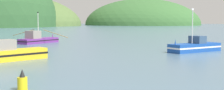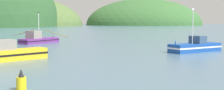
% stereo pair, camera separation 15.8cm
% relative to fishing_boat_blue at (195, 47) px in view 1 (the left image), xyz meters
% --- Properties ---
extents(hill_far_left, '(111.12, 88.90, 44.03)m').
position_rel_fishing_boat_blue_xyz_m(hill_far_left, '(-113.54, 159.00, -0.69)').
color(hill_far_left, '#516B38').
rests_on(hill_far_left, ground).
extents(hill_far_center, '(85.64, 68.51, 38.91)m').
position_rel_fishing_boat_blue_xyz_m(hill_far_center, '(-20.26, 197.24, -0.69)').
color(hill_far_center, '#386633').
rests_on(hill_far_center, ground).
extents(fishing_boat_blue, '(7.45, 7.10, 5.79)m').
position_rel_fishing_boat_blue_xyz_m(fishing_boat_blue, '(0.00, 0.00, 0.00)').
color(fishing_boat_blue, '#19479E').
rests_on(fishing_boat_blue, ground).
extents(fishing_boat_purple, '(12.60, 8.61, 5.69)m').
position_rel_fishing_boat_blue_xyz_m(fishing_boat_purple, '(-26.88, 11.30, 0.04)').
color(fishing_boat_purple, '#6B2D84').
rests_on(fishing_boat_purple, ground).
extents(channel_buoy, '(0.61, 0.61, 1.30)m').
position_rel_fishing_boat_blue_xyz_m(channel_buoy, '(-12.76, -26.04, -0.17)').
color(channel_buoy, yellow).
rests_on(channel_buoy, ground).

